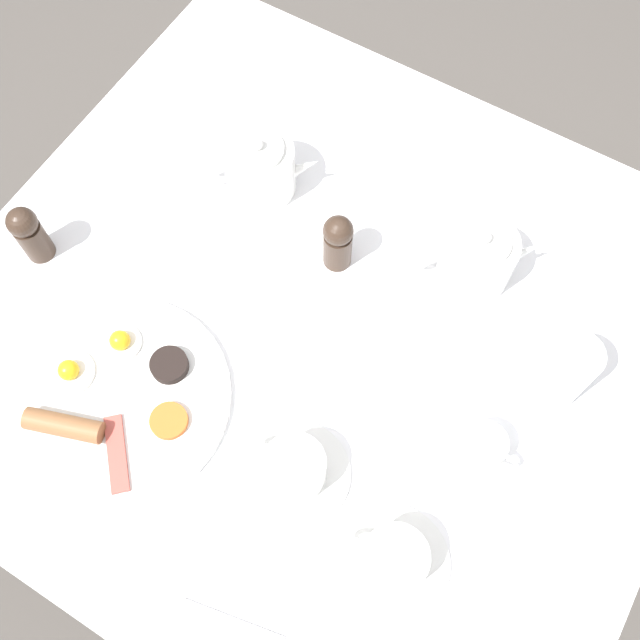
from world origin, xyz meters
TOP-DOWN VIEW (x-y plane):
  - ground_plane at (0.00, 0.00)m, footprint 8.00×8.00m
  - table at (0.00, 0.00)m, footprint 1.10×1.03m
  - breakfast_plate at (-0.19, -0.25)m, footprint 0.32×0.32m
  - teapot_near at (-0.21, 0.17)m, footprint 0.18×0.11m
  - teapot_far at (0.16, 0.20)m, footprint 0.17×0.13m
  - teacup_with_saucer_left at (0.26, -0.25)m, footprint 0.15×0.15m
  - teacup_with_saucer_right at (0.09, -0.21)m, footprint 0.15×0.15m
  - water_glass_tall at (0.34, 0.08)m, footprint 0.07×0.07m
  - creamer_jug at (0.29, -0.05)m, footprint 0.09×0.06m
  - pepper_grinder at (-0.04, 0.11)m, footprint 0.05×0.05m
  - salt_grinder at (-0.44, -0.12)m, footprint 0.05×0.05m
  - fork_by_plate at (0.02, -0.03)m, footprint 0.18×0.06m
  - knife_by_plate at (-0.11, 0.38)m, footprint 0.18×0.10m
  - spoon_for_tea at (0.12, -0.42)m, footprint 0.14×0.04m

SIDE VIEW (x-z plane):
  - ground_plane at x=0.00m, z-range 0.00..0.00m
  - table at x=0.00m, z-range 0.30..1.03m
  - knife_by_plate at x=-0.11m, z-range 0.73..0.73m
  - fork_by_plate at x=0.02m, z-range 0.73..0.73m
  - spoon_for_tea at x=0.12m, z-range 0.73..0.73m
  - breakfast_plate at x=-0.19m, z-range 0.71..0.76m
  - creamer_jug at x=0.29m, z-range 0.73..0.78m
  - teacup_with_saucer_left at x=0.26m, z-range 0.72..0.79m
  - teacup_with_saucer_right at x=0.09m, z-range 0.72..0.79m
  - teapot_near at x=-0.21m, z-range 0.72..0.83m
  - teapot_far at x=0.16m, z-range 0.72..0.83m
  - pepper_grinder at x=-0.04m, z-range 0.73..0.84m
  - salt_grinder at x=-0.44m, z-range 0.73..0.84m
  - water_glass_tall at x=0.34m, z-range 0.73..0.87m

